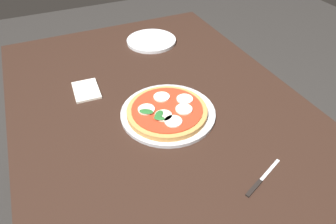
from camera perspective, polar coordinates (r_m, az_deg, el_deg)
The scene contains 6 objects.
dining_table at distance 1.08m, azimuth -0.17°, elevation -4.25°, with size 1.52×0.98×0.72m.
serving_tray at distance 1.02m, azimuth -0.00°, elevation -0.17°, with size 0.32×0.32×0.01m, color silver.
pizza at distance 1.00m, azimuth 0.08°, elevation 0.18°, with size 0.27×0.27×0.03m.
plate_white at distance 1.46m, azimuth -3.11°, elevation 13.09°, with size 0.23×0.23×0.01m, color white.
napkin at distance 1.17m, azimuth -14.96°, elevation 3.94°, with size 0.13×0.09×0.01m, color white.
knife at distance 0.87m, azimuth 16.65°, elevation -12.33°, with size 0.07×0.16×0.01m.
Camera 1 is at (0.71, -0.31, 1.39)m, focal length 32.76 mm.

